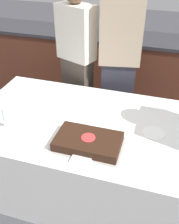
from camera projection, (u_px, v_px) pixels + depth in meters
name	position (u px, v px, depth m)	size (l,w,h in m)	color
ground_plane	(82.00, 181.00, 2.57)	(14.00, 14.00, 0.00)	#424247
back_counter	(119.00, 69.00, 3.58)	(4.40, 0.58, 0.92)	#5B2D1E
dining_table	(82.00, 153.00, 2.36)	(1.83, 1.11, 0.74)	white
cake	(88.00, 142.00, 1.88)	(0.51, 0.32, 0.07)	#B7B2AD
plate_stack	(2.00, 108.00, 2.26)	(0.19, 0.19, 0.04)	white
wine_glass	(5.00, 116.00, 2.00)	(0.07, 0.07, 0.19)	white
side_plate_near_cake	(97.00, 122.00, 2.13)	(0.17, 0.17, 0.00)	white
side_plate_right_edge	(153.00, 133.00, 2.01)	(0.17, 0.17, 0.00)	white
utensil_pile	(81.00, 159.00, 1.77)	(0.14, 0.10, 0.02)	white
person_cutting_cake	(119.00, 64.00, 2.61)	(0.42, 0.27, 1.77)	#282833
person_standing_back	(77.00, 64.00, 2.76)	(0.42, 0.32, 1.66)	#4C4238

